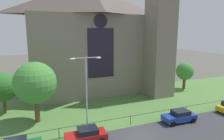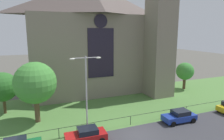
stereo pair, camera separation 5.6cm
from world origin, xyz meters
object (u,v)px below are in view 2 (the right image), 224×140
tree_right_far (185,71)px  streetlamp_near (86,86)px  tree_left_far (3,87)px  tree_left_near (35,83)px  parked_car_blue (179,116)px  church_building (95,36)px  parked_car_red (86,135)px

tree_right_far → streetlamp_near: 24.83m
tree_right_far → tree_left_far: tree_left_far is taller
tree_left_near → parked_car_blue: (16.46, -6.72, -4.28)m
tree_right_far → tree_left_far: size_ratio=0.91×
parked_car_blue → streetlamp_near: bearing=-4.9°
church_building → streetlamp_near: size_ratio=2.99×
streetlamp_near → church_building: bearing=69.1°
parked_car_blue → tree_left_near: bearing=-19.9°
church_building → parked_car_red: (-6.80, -18.00, -9.53)m
tree_right_far → church_building: bearing=159.8°
tree_right_far → tree_left_near: bearing=-169.6°
tree_left_near → tree_right_far: bearing=10.4°
tree_right_far → tree_left_far: bearing=-179.2°
streetlamp_near → parked_car_red: bearing=-108.7°
streetlamp_near → parked_car_blue: 12.51m
tree_left_far → streetlamp_near: 13.46m
parked_car_red → parked_car_blue: (12.07, 0.24, 0.00)m
church_building → streetlamp_near: bearing=-110.9°
tree_right_far → parked_car_red: tree_right_far is taller
tree_left_near → streetlamp_near: (4.97, -5.25, 0.46)m
tree_left_far → parked_car_blue: tree_left_far is taller
parked_car_red → parked_car_blue: bearing=-176.6°
parked_car_red → streetlamp_near: bearing=-106.5°
tree_left_near → church_building: bearing=44.6°
streetlamp_near → tree_left_far: bearing=132.7°
tree_left_far → parked_car_blue: bearing=-28.8°
tree_left_near → tree_left_far: tree_left_near is taller
tree_left_near → parked_car_blue: 18.29m
tree_left_far → parked_car_blue: (20.54, -11.29, -3.03)m
parked_car_red → tree_right_far: bearing=-150.3°
tree_left_near → parked_car_red: (4.39, -6.97, -4.28)m
church_building → tree_left_near: church_building is taller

